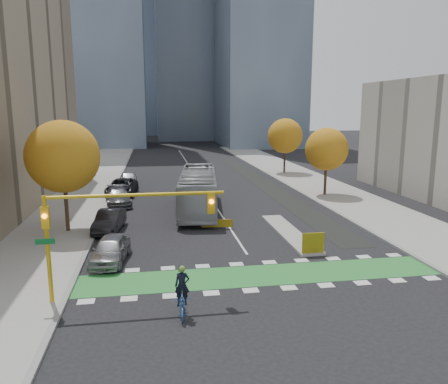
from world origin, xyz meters
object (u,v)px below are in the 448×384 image
object	(u,v)px
hazard_board	(313,243)
tree_west	(63,157)
tree_east_far	(285,136)
cyclist	(182,299)
traffic_signal_west	(105,219)
parked_car_a	(110,249)
parked_car_c	(118,197)
bus	(198,190)
parked_car_b	(109,221)
parked_car_e	(129,179)
parked_car_d	(122,187)
tree_east_near	(327,149)

from	to	relation	value
hazard_board	tree_west	size ratio (longest dim) A/B	0.17
tree_east_far	cyclist	world-z (taller)	tree_east_far
hazard_board	cyclist	size ratio (longest dim) A/B	0.61
traffic_signal_west	parked_car_a	distance (m)	6.41
parked_car_c	cyclist	bearing A→B (deg)	-87.26
bus	parked_car_b	distance (m)	9.20
parked_car_e	parked_car_c	bearing A→B (deg)	-97.88
cyclist	parked_car_c	world-z (taller)	cyclist
cyclist	parked_car_c	bearing A→B (deg)	103.92
hazard_board	cyclist	bearing A→B (deg)	-141.86
traffic_signal_west	parked_car_b	bearing A→B (deg)	94.95
parked_car_a	parked_car_b	bearing A→B (deg)	103.60
tree_west	bus	distance (m)	12.18
tree_west	tree_east_far	bearing A→B (deg)	46.70
parked_car_b	parked_car_d	size ratio (longest dim) A/B	0.79
traffic_signal_west	bus	world-z (taller)	traffic_signal_west
traffic_signal_west	parked_car_c	distance (m)	21.64
hazard_board	tree_east_far	world-z (taller)	tree_east_far
bus	parked_car_a	bearing A→B (deg)	-110.78
bus	parked_car_d	world-z (taller)	bus
tree_east_near	parked_car_d	xyz separation A→B (m)	(-21.00, 3.86, -4.02)
tree_east_near	parked_car_b	distance (m)	23.68
cyclist	parked_car_d	size ratio (longest dim) A/B	0.38
hazard_board	tree_east_near	bearing A→B (deg)	65.80
tree_east_near	parked_car_a	distance (m)	26.80
parked_car_b	parked_car_c	world-z (taller)	parked_car_c
tree_east_far	parked_car_b	xyz separation A→B (m)	(-21.50, -26.15, -4.45)
cyclist	bus	size ratio (longest dim) A/B	0.17
hazard_board	tree_west	world-z (taller)	tree_west
tree_west	cyclist	size ratio (longest dim) A/B	3.56
parked_car_a	parked_car_e	bearing A→B (deg)	98.41
parked_car_b	parked_car_e	bearing A→B (deg)	96.04
parked_car_e	cyclist	bearing A→B (deg)	-88.73
parked_car_a	parked_car_b	size ratio (longest dim) A/B	0.96
tree_east_near	parked_car_e	distance (m)	22.94
traffic_signal_west	bus	bearing A→B (deg)	71.08
tree_east_near	traffic_signal_west	bearing A→B (deg)	-131.52
traffic_signal_west	hazard_board	bearing A→B (deg)	21.55
tree_east_near	bus	bearing A→B (deg)	-161.70
tree_east_near	tree_east_far	world-z (taller)	tree_east_far
parked_car_b	parked_car_e	world-z (taller)	parked_car_e
parked_car_b	tree_east_near	bearing A→B (deg)	33.14
hazard_board	parked_car_e	size ratio (longest dim) A/B	0.28
tree_east_far	parked_car_b	size ratio (longest dim) A/B	1.60
parked_car_d	bus	bearing A→B (deg)	-43.92
bus	parked_car_d	bearing A→B (deg)	137.58
tree_east_near	traffic_signal_west	distance (m)	30.08
tree_east_near	parked_car_b	world-z (taller)	tree_east_near
traffic_signal_west	bus	size ratio (longest dim) A/B	0.64
hazard_board	parked_car_e	bearing A→B (deg)	114.79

